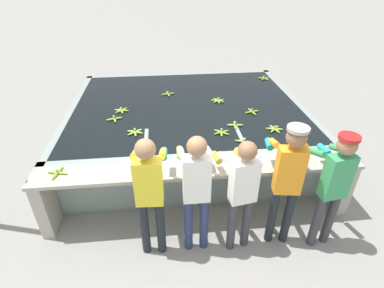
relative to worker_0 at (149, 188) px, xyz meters
name	(u,v)px	position (x,y,z in m)	size (l,w,h in m)	color
ground_plane	(201,228)	(0.66, 0.28, -1.03)	(80.00, 80.00, 0.00)	gray
wash_tank	(187,125)	(0.66, 2.57, -0.57)	(4.42, 3.69, 0.92)	gray
work_ledge	(200,183)	(0.66, 0.51, -0.38)	(4.42, 0.45, 0.92)	#A8A393
worker_0	(149,188)	(0.00, 0.00, 0.00)	(0.43, 0.73, 1.70)	#1E2328
worker_1	(196,185)	(0.55, 0.00, 0.00)	(0.41, 0.72, 1.70)	navy
worker_2	(242,187)	(1.09, -0.03, -0.06)	(0.48, 0.74, 1.62)	#38383D
worker_3	(288,175)	(1.65, 0.01, 0.05)	(0.47, 0.75, 1.75)	#1E2328
worker_4	(333,181)	(2.19, -0.09, -0.01)	(0.47, 0.74, 1.67)	#38383D
banana_bunch_floating_0	(222,132)	(1.12, 1.38, -0.09)	(0.28, 0.28, 0.08)	#75A333
banana_bunch_floating_1	(122,110)	(-0.56, 2.38, -0.09)	(0.28, 0.28, 0.08)	#9EC642
banana_bunch_floating_2	(264,78)	(2.58, 3.80, -0.09)	(0.28, 0.27, 0.08)	#7FAD33
banana_bunch_floating_3	(275,129)	(2.00, 1.40, -0.09)	(0.28, 0.28, 0.08)	#93BC3D
banana_bunch_floating_4	(114,119)	(-0.65, 2.04, -0.09)	(0.28, 0.28, 0.08)	#9EC642
banana_bunch_floating_5	(235,125)	(1.39, 1.60, -0.09)	(0.28, 0.28, 0.08)	#9EC642
banana_bunch_floating_6	(135,132)	(-0.26, 1.53, -0.09)	(0.27, 0.28, 0.08)	#9EC642
banana_bunch_floating_7	(244,142)	(1.39, 1.06, -0.09)	(0.27, 0.27, 0.08)	#75A333
banana_bunch_floating_8	(252,112)	(1.81, 2.07, -0.09)	(0.28, 0.28, 0.08)	#8CB738
banana_bunch_floating_9	(218,100)	(1.28, 2.64, -0.09)	(0.28, 0.28, 0.08)	#8CB738
banana_bunch_floating_10	(168,94)	(0.32, 3.08, -0.09)	(0.28, 0.28, 0.08)	#93BC3D
banana_bunch_ledge_0	(58,173)	(-1.20, 0.54, -0.09)	(0.28, 0.28, 0.08)	#8CB738
knife_0	(254,162)	(1.40, 0.52, -0.10)	(0.26, 0.28, 0.02)	silver
knife_1	(339,156)	(2.64, 0.56, -0.10)	(0.32, 0.20, 0.02)	silver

